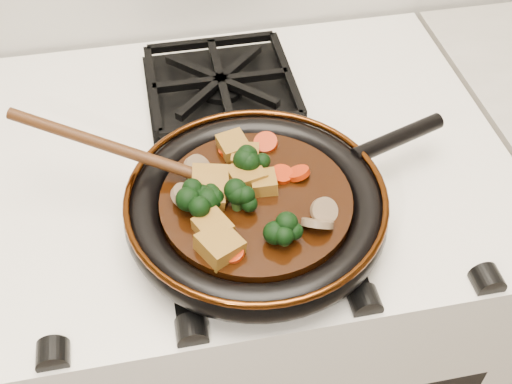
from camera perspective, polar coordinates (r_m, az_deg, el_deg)
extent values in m
cube|color=white|center=(1.27, -1.26, -11.39)|extent=(0.76, 0.60, 0.90)
cylinder|color=black|center=(0.79, 0.00, -1.83)|extent=(0.29, 0.29, 0.01)
torus|color=black|center=(0.78, 0.00, -1.40)|extent=(0.32, 0.32, 0.04)
torus|color=#47210A|center=(0.77, 0.00, -0.36)|extent=(0.32, 0.32, 0.01)
cylinder|color=black|center=(0.87, 12.47, 4.71)|extent=(0.14, 0.07, 0.02)
cylinder|color=black|center=(0.78, 0.00, -1.05)|extent=(0.23, 0.23, 0.02)
cube|color=olive|center=(0.77, -4.29, -0.17)|extent=(0.05, 0.05, 0.03)
cube|color=olive|center=(0.73, -3.83, -3.26)|extent=(0.05, 0.05, 0.02)
cube|color=olive|center=(0.78, 0.70, 0.82)|extent=(0.03, 0.04, 0.02)
cube|color=olive|center=(0.78, -4.12, 0.64)|extent=(0.05, 0.06, 0.03)
cube|color=olive|center=(0.78, -0.86, 1.32)|extent=(0.05, 0.05, 0.03)
cube|color=olive|center=(0.83, -2.03, 4.08)|extent=(0.04, 0.05, 0.02)
cube|color=olive|center=(0.81, -0.97, 3.19)|extent=(0.04, 0.04, 0.02)
cube|color=olive|center=(0.71, -3.25, -4.79)|extent=(0.06, 0.06, 0.03)
cylinder|color=#B22504|center=(0.83, -2.38, 3.82)|extent=(0.03, 0.03, 0.02)
cylinder|color=#B22504|center=(0.71, -2.11, -5.38)|extent=(0.03, 0.03, 0.02)
cylinder|color=#B22504|center=(0.81, -0.70, 3.07)|extent=(0.03, 0.03, 0.01)
cylinder|color=#B22504|center=(0.79, 2.30, 1.57)|extent=(0.03, 0.03, 0.01)
cylinder|color=#B22504|center=(0.80, 3.76, 1.68)|extent=(0.03, 0.03, 0.02)
cylinder|color=#B22504|center=(0.83, 0.87, 4.41)|extent=(0.03, 0.03, 0.02)
cylinder|color=#7D6548|center=(0.80, -5.20, 2.03)|extent=(0.05, 0.05, 0.03)
cylinder|color=#7D6548|center=(0.75, 6.08, -1.67)|extent=(0.04, 0.04, 0.03)
cylinder|color=#7D6548|center=(0.74, 5.47, -2.79)|extent=(0.05, 0.04, 0.03)
cylinder|color=#7D6548|center=(0.77, -6.26, -0.43)|extent=(0.04, 0.04, 0.03)
ellipsoid|color=#41220E|center=(0.78, -2.98, 0.78)|extent=(0.07, 0.06, 0.02)
cylinder|color=#41220E|center=(0.80, -12.31, 3.81)|extent=(0.02, 0.02, 0.27)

